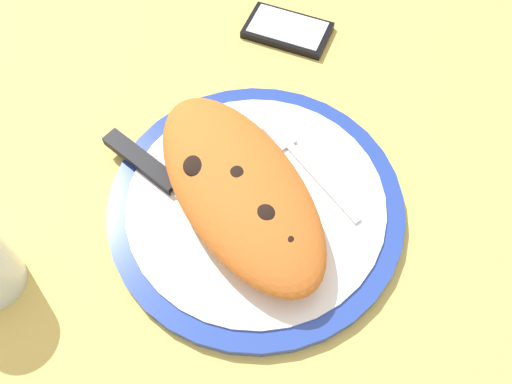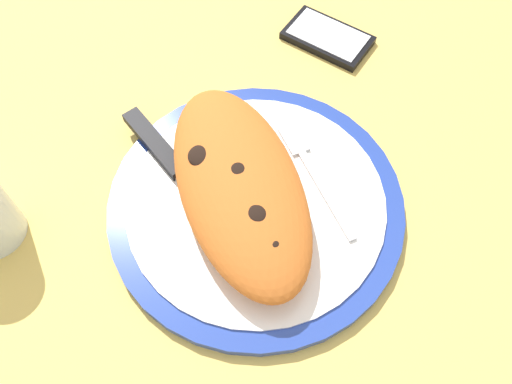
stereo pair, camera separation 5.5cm
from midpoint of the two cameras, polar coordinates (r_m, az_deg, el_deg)
The scene contains 6 objects.
ground_plane at distance 59.95cm, azimuth 2.64°, elevation -2.66°, with size 150.00×150.00×3.00cm, color #DBB756.
plate at distance 57.93cm, azimuth 2.73°, elevation -1.64°, with size 32.13×32.13×1.63cm.
calzone at distance 54.73cm, azimuth 1.14°, elevation 0.38°, with size 27.43×14.93×5.72cm.
fork at distance 59.62cm, azimuth 8.58°, elevation 2.24°, with size 15.85×4.59×0.40cm.
knife at distance 59.52cm, azimuth -6.58°, elevation 3.05°, with size 22.71×12.08×1.20cm.
smartphone at distance 74.56cm, azimuth 9.88°, elevation 15.85°, with size 12.55×12.38×1.16cm.
Camera 2 is at (-26.82, 6.14, 51.84)cm, focal length 37.35 mm.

